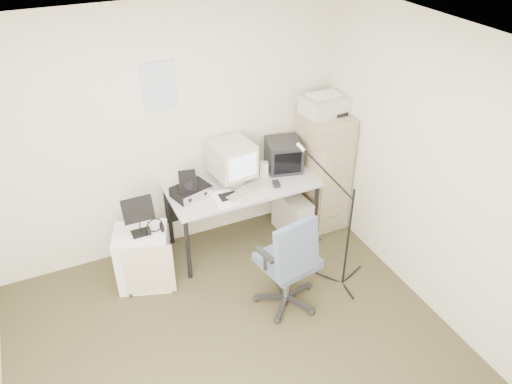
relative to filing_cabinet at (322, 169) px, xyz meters
name	(u,v)px	position (x,y,z in m)	size (l,w,h in m)	color
floor	(244,363)	(-1.58, -1.48, -0.66)	(3.60, 3.60, 0.01)	#3C371C
ceiling	(238,62)	(-1.58, -1.48, 1.85)	(3.60, 3.60, 0.01)	white
wall_back	(166,135)	(-1.58, 0.32, 0.60)	(3.60, 0.02, 2.50)	beige
wall_right	(446,183)	(0.22, -1.48, 0.60)	(0.02, 3.60, 2.50)	beige
wall_calendar	(159,86)	(-1.60, 0.31, 1.10)	(0.30, 0.02, 0.44)	white
filing_cabinet	(322,169)	(0.00, 0.00, 0.00)	(0.40, 0.60, 1.30)	#8F7559
printer	(326,105)	(0.00, 0.02, 0.74)	(0.47, 0.32, 0.18)	beige
desk	(243,214)	(-0.95, -0.03, -0.29)	(1.50, 0.70, 0.73)	#AAAAA8
crt_monitor	(232,162)	(-1.01, 0.08, 0.29)	(0.38, 0.40, 0.42)	beige
crt_tv	(284,155)	(-0.43, 0.08, 0.24)	(0.34, 0.36, 0.31)	black
desk_speaker	(264,169)	(-0.68, 0.03, 0.16)	(0.08, 0.08, 0.15)	beige
keyboard	(245,193)	(-0.99, -0.21, 0.09)	(0.45, 0.16, 0.03)	beige
mouse	(276,184)	(-0.65, -0.20, 0.10)	(0.06, 0.11, 0.03)	black
radio_receiver	(191,191)	(-1.48, -0.01, 0.13)	(0.35, 0.25, 0.10)	black
radio_speaker	(188,181)	(-1.51, -0.03, 0.26)	(0.16, 0.15, 0.16)	black
papers	(225,198)	(-1.21, -0.21, 0.09)	(0.21, 0.29, 0.02)	white
pc_tower	(292,215)	(-0.40, -0.10, -0.42)	(0.22, 0.49, 0.46)	beige
office_chair	(288,259)	(-0.95, -1.01, -0.13)	(0.60, 0.60, 1.03)	#4B5169
side_cart	(143,258)	(-2.05, -0.21, -0.35)	(0.48, 0.39, 0.60)	silver
music_stand	(138,215)	(-2.04, -0.23, 0.15)	(0.27, 0.15, 0.40)	black
headphones	(155,228)	(-1.92, -0.27, 0.00)	(0.16, 0.16, 0.03)	black
mic_stand	(350,224)	(-0.33, -1.02, 0.05)	(0.02, 0.02, 1.41)	black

